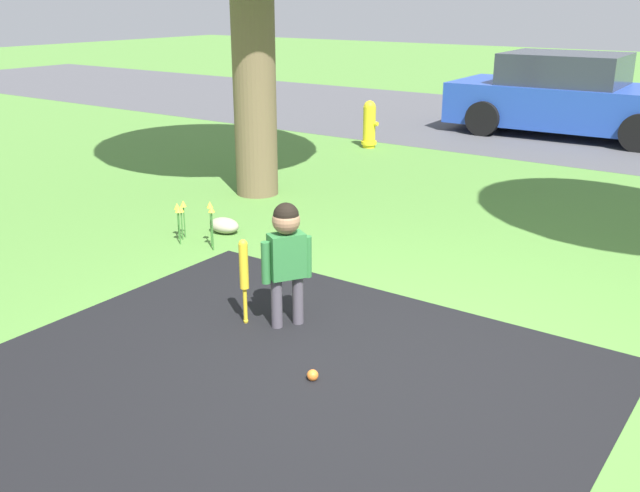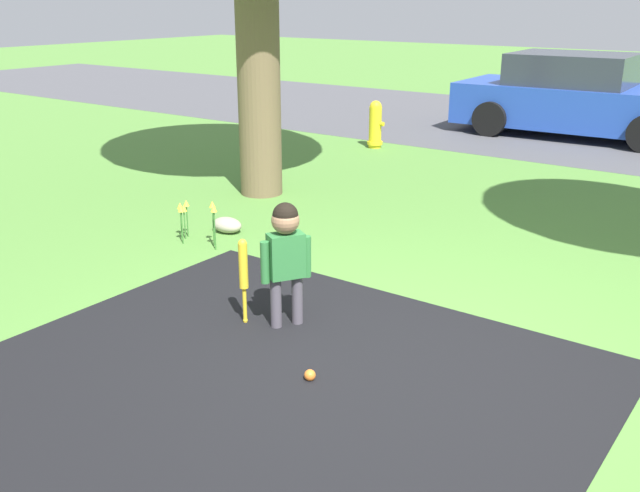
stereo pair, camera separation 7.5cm
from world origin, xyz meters
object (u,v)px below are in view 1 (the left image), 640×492
(baseball_bat, at_px, (244,270))
(parked_car, at_px, (571,97))
(fire_hydrant, at_px, (369,125))
(child, at_px, (287,247))
(sports_ball, at_px, (313,375))

(baseball_bat, relative_size, parked_car, 0.16)
(fire_hydrant, distance_m, parked_car, 3.64)
(parked_car, bearing_deg, child, -87.78)
(parked_car, bearing_deg, fire_hydrant, -129.12)
(child, distance_m, parked_car, 8.69)
(fire_hydrant, bearing_deg, parked_car, 53.09)
(baseball_bat, distance_m, fire_hydrant, 6.45)
(baseball_bat, bearing_deg, parked_car, 92.62)
(baseball_bat, height_order, parked_car, parked_car)
(child, relative_size, baseball_bat, 1.43)
(child, height_order, fire_hydrant, child)
(child, xyz_separation_m, fire_hydrant, (-2.85, 5.76, -0.23))
(baseball_bat, xyz_separation_m, parked_car, (-0.40, 8.81, 0.21))
(baseball_bat, distance_m, sports_ball, 1.02)
(fire_hydrant, relative_size, parked_car, 0.18)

